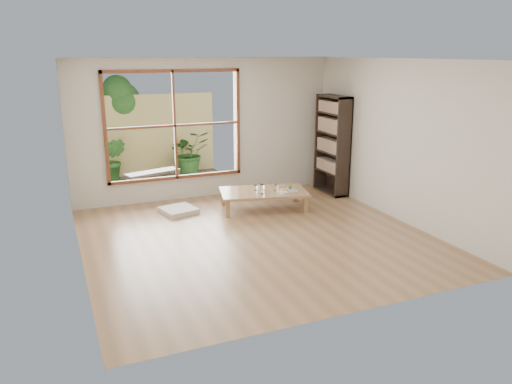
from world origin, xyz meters
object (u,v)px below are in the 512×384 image
Objects in this scene: low_table at (264,193)px; food_tray at (287,190)px; bookshelf at (332,145)px; garden_bench at (153,174)px.

food_tray reaches higher than low_table.
garden_bench is (-3.21, 1.56, -0.63)m from bookshelf.
low_table is at bearing -69.87° from garden_bench.
low_table is 0.43m from food_tray.
food_tray is at bearing -152.67° from bookshelf.
low_table is at bearing -163.89° from bookshelf.
food_tray is at bearing -66.16° from garden_bench.
garden_bench reaches higher than low_table.
low_table is 1.86m from bookshelf.
low_table is 0.87× the size of bookshelf.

